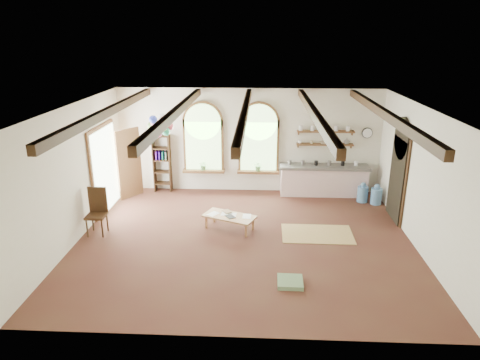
# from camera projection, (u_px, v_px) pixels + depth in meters

# --- Properties ---
(floor) EXTENTS (8.00, 8.00, 0.00)m
(floor) POSITION_uv_depth(u_px,v_px,m) (244.00, 240.00, 10.33)
(floor) COLOR #533122
(floor) RESTS_ON ground
(ceiling_beams) EXTENTS (6.20, 6.80, 0.18)m
(ceiling_beams) POSITION_uv_depth(u_px,v_px,m) (245.00, 112.00, 9.32)
(ceiling_beams) COLOR #3B2513
(ceiling_beams) RESTS_ON ceiling
(window_left) EXTENTS (1.30, 0.28, 2.20)m
(window_left) POSITION_uv_depth(u_px,v_px,m) (203.00, 140.00, 13.10)
(window_left) COLOR brown
(window_left) RESTS_ON floor
(window_right) EXTENTS (1.30, 0.28, 2.20)m
(window_right) POSITION_uv_depth(u_px,v_px,m) (259.00, 141.00, 13.02)
(window_right) COLOR brown
(window_right) RESTS_ON floor
(left_doorway) EXTENTS (0.10, 1.90, 2.50)m
(left_doorway) POSITION_uv_depth(u_px,v_px,m) (105.00, 170.00, 11.84)
(left_doorway) COLOR brown
(left_doorway) RESTS_ON floor
(right_doorway) EXTENTS (0.10, 1.30, 2.40)m
(right_doorway) POSITION_uv_depth(u_px,v_px,m) (397.00, 179.00, 11.20)
(right_doorway) COLOR black
(right_doorway) RESTS_ON floor
(kitchen_counter) EXTENTS (2.68, 0.62, 0.94)m
(kitchen_counter) POSITION_uv_depth(u_px,v_px,m) (323.00, 180.00, 13.09)
(kitchen_counter) COLOR #F8D3D2
(kitchen_counter) RESTS_ON floor
(wall_shelf_lower) EXTENTS (1.70, 0.24, 0.04)m
(wall_shelf_lower) POSITION_uv_depth(u_px,v_px,m) (325.00, 144.00, 12.91)
(wall_shelf_lower) COLOR brown
(wall_shelf_lower) RESTS_ON wall_back
(wall_shelf_upper) EXTENTS (1.70, 0.24, 0.04)m
(wall_shelf_upper) POSITION_uv_depth(u_px,v_px,m) (326.00, 131.00, 12.78)
(wall_shelf_upper) COLOR brown
(wall_shelf_upper) RESTS_ON wall_back
(wall_clock) EXTENTS (0.32, 0.04, 0.32)m
(wall_clock) POSITION_uv_depth(u_px,v_px,m) (367.00, 133.00, 12.80)
(wall_clock) COLOR black
(wall_clock) RESTS_ON wall_back
(bookshelf) EXTENTS (0.53, 0.32, 1.80)m
(bookshelf) POSITION_uv_depth(u_px,v_px,m) (162.00, 163.00, 13.30)
(bookshelf) COLOR #3B2513
(bookshelf) RESTS_ON floor
(coffee_table) EXTENTS (1.43, 1.05, 0.37)m
(coffee_table) POSITION_uv_depth(u_px,v_px,m) (229.00, 217.00, 10.81)
(coffee_table) COLOR tan
(coffee_table) RESTS_ON floor
(side_chair) EXTENTS (0.47, 0.47, 1.17)m
(side_chair) POSITION_uv_depth(u_px,v_px,m) (97.00, 221.00, 10.57)
(side_chair) COLOR #3B2513
(side_chair) RESTS_ON floor
(floor_mat) EXTENTS (1.75, 1.10, 0.02)m
(floor_mat) POSITION_uv_depth(u_px,v_px,m) (317.00, 234.00, 10.62)
(floor_mat) COLOR tan
(floor_mat) RESTS_ON floor
(floor_cushion) EXTENTS (0.51, 0.51, 0.09)m
(floor_cushion) POSITION_uv_depth(u_px,v_px,m) (290.00, 282.00, 8.50)
(floor_cushion) COLOR #67875D
(floor_cushion) RESTS_ON floor
(water_jug_a) EXTENTS (0.32, 0.32, 0.61)m
(water_jug_a) POSITION_uv_depth(u_px,v_px,m) (376.00, 195.00, 12.43)
(water_jug_a) COLOR #578ABB
(water_jug_a) RESTS_ON floor
(water_jug_b) EXTENTS (0.31, 0.31, 0.60)m
(water_jug_b) POSITION_uv_depth(u_px,v_px,m) (363.00, 193.00, 12.60)
(water_jug_b) COLOR #578ABB
(water_jug_b) RESTS_ON floor
(balloon_cluster) EXTENTS (0.75, 0.78, 1.14)m
(balloon_cluster) POSITION_uv_depth(u_px,v_px,m) (160.00, 125.00, 11.76)
(balloon_cluster) COLOR white
(balloon_cluster) RESTS_ON floor
(table_book) EXTENTS (0.30, 0.32, 0.02)m
(table_book) POSITION_uv_depth(u_px,v_px,m) (224.00, 212.00, 10.96)
(table_book) COLOR olive
(table_book) RESTS_ON coffee_table
(tablet) EXTENTS (0.29, 0.32, 0.01)m
(tablet) POSITION_uv_depth(u_px,v_px,m) (230.00, 217.00, 10.72)
(tablet) COLOR black
(tablet) RESTS_ON coffee_table
(potted_plant_left) EXTENTS (0.27, 0.23, 0.30)m
(potted_plant_left) POSITION_uv_depth(u_px,v_px,m) (204.00, 165.00, 13.25)
(potted_plant_left) COLOR #598C4C
(potted_plant_left) RESTS_ON window_left
(potted_plant_right) EXTENTS (0.27, 0.23, 0.30)m
(potted_plant_right) POSITION_uv_depth(u_px,v_px,m) (258.00, 166.00, 13.17)
(potted_plant_right) COLOR #598C4C
(potted_plant_right) RESTS_ON window_right
(shelf_cup_a) EXTENTS (0.12, 0.10, 0.10)m
(shelf_cup_a) POSITION_uv_depth(u_px,v_px,m) (300.00, 142.00, 12.92)
(shelf_cup_a) COLOR white
(shelf_cup_a) RESTS_ON wall_shelf_lower
(shelf_cup_b) EXTENTS (0.10, 0.10, 0.09)m
(shelf_cup_b) POSITION_uv_depth(u_px,v_px,m) (312.00, 142.00, 12.91)
(shelf_cup_b) COLOR beige
(shelf_cup_b) RESTS_ON wall_shelf_lower
(shelf_bowl_a) EXTENTS (0.22, 0.22, 0.05)m
(shelf_bowl_a) POSITION_uv_depth(u_px,v_px,m) (323.00, 143.00, 12.90)
(shelf_bowl_a) COLOR beige
(shelf_bowl_a) RESTS_ON wall_shelf_lower
(shelf_bowl_b) EXTENTS (0.20, 0.20, 0.06)m
(shelf_bowl_b) POSITION_uv_depth(u_px,v_px,m) (335.00, 143.00, 12.88)
(shelf_bowl_b) COLOR #8C664C
(shelf_bowl_b) RESTS_ON wall_shelf_lower
(shelf_vase) EXTENTS (0.18, 0.18, 0.19)m
(shelf_vase) POSITION_uv_depth(u_px,v_px,m) (347.00, 141.00, 12.84)
(shelf_vase) COLOR slate
(shelf_vase) RESTS_ON wall_shelf_lower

